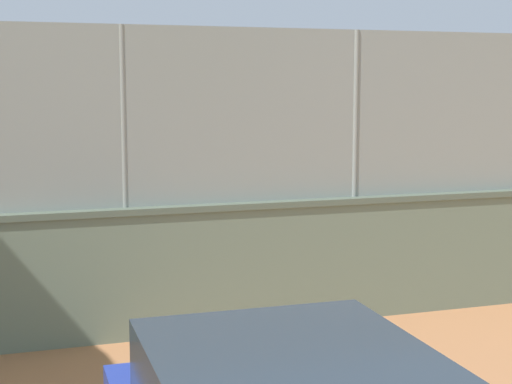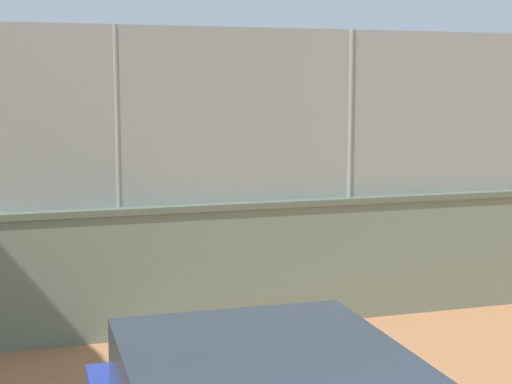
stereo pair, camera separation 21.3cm
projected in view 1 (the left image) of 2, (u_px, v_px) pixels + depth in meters
The scene contains 6 objects.
ground_plane at pixel (164, 202), 21.08m from camera, with size 260.00×260.00×0.00m, color #B27247.
perimeter_wall at pixel (245, 264), 10.13m from camera, with size 28.17×0.52×1.65m.
fence_panel_on_wall at pixel (245, 116), 9.87m from camera, with size 27.68×0.16×2.20m.
player_near_wall_returning at pixel (372, 186), 17.62m from camera, with size 0.78×0.99×1.49m.
player_foreground_swinging at pixel (125, 173), 20.16m from camera, with size 1.07×0.67×1.51m.
sports_ball at pixel (469, 230), 16.45m from camera, with size 0.19×0.19×0.19m, color #3399D8.
Camera 1 is at (4.06, 20.61, 3.13)m, focal length 54.75 mm.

